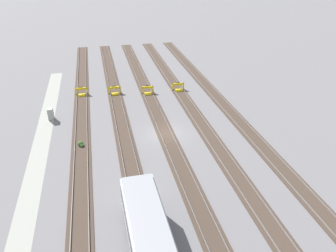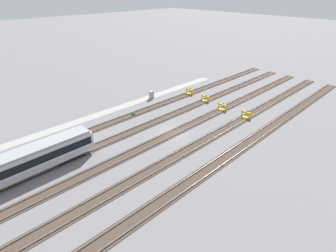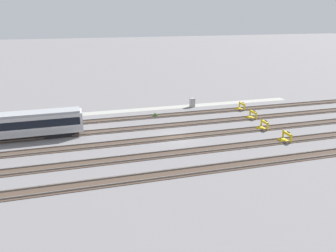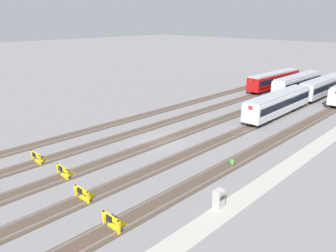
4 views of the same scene
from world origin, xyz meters
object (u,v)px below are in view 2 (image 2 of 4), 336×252
bumper_stop_middle_track (222,107)px  weed_clump (133,114)px  subway_car_front_row_right_inner (25,163)px  bumper_stop_far_inner_track (245,115)px  bumper_stop_nearest_track (189,92)px  bumper_stop_near_inner_track (205,99)px  electrical_cabinet (151,95)px

bumper_stop_middle_track → weed_clump: 17.43m
subway_car_front_row_right_inner → bumper_stop_middle_track: size_ratio=8.99×
bumper_stop_middle_track → weed_clump: size_ratio=2.18×
bumper_stop_far_inner_track → subway_car_front_row_right_inner: bearing=-16.3°
bumper_stop_nearest_track → weed_clump: size_ratio=2.17×
subway_car_front_row_right_inner → bumper_stop_nearest_track: size_ratio=9.02×
bumper_stop_middle_track → bumper_stop_far_inner_track: 5.17m
bumper_stop_middle_track → bumper_stop_far_inner_track: bearing=93.2°
bumper_stop_nearest_track → weed_clump: 15.75m
bumper_stop_far_inner_track → weed_clump: 21.10m
weed_clump → bumper_stop_nearest_track: bearing=179.9°
bumper_stop_nearest_track → weed_clump: bearing=-0.1°
bumper_stop_near_inner_track → weed_clump: size_ratio=2.18×
bumper_stop_near_inner_track → subway_car_front_row_right_inner: bearing=-0.0°
bumper_stop_middle_track → bumper_stop_near_inner_track: bearing=-101.2°
bumper_stop_nearest_track → bumper_stop_middle_track: bearing=80.5°
weed_clump → electrical_cabinet: bearing=-153.7°
subway_car_front_row_right_inner → bumper_stop_nearest_track: (-36.60, -5.16, -1.53)m
bumper_stop_middle_track → bumper_stop_far_inner_track: size_ratio=1.00×
weed_clump → subway_car_front_row_right_inner: bearing=14.0°
electrical_cabinet → bumper_stop_nearest_track: bearing=153.0°
electrical_cabinet → weed_clump: size_ratio=1.74×
bumper_stop_near_inner_track → electrical_cabinet: bearing=-52.2°
bumper_stop_nearest_track → bumper_stop_far_inner_track: size_ratio=1.00×
bumper_stop_near_inner_track → weed_clump: bumper_stop_near_inner_track is taller
bumper_stop_middle_track → electrical_cabinet: bearing=-67.0°
bumper_stop_nearest_track → electrical_cabinet: (7.78, -3.97, 0.29)m
bumper_stop_nearest_track → bumper_stop_near_inner_track: size_ratio=1.00×
bumper_stop_middle_track → bumper_stop_far_inner_track: same height
subway_car_front_row_right_inner → bumper_stop_near_inner_track: 35.93m
bumper_stop_near_inner_track → bumper_stop_middle_track: same height
bumper_stop_near_inner_track → electrical_cabinet: size_ratio=1.26×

